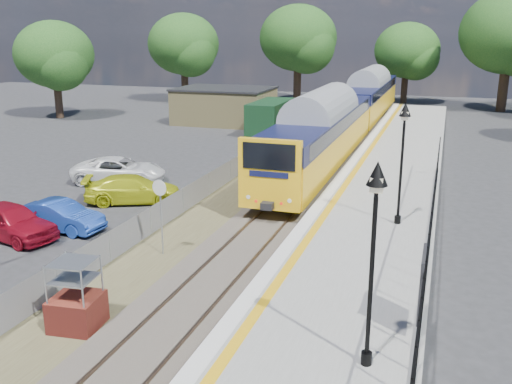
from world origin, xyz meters
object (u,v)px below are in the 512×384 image
at_px(speed_sign, 160,204).
at_px(car_white, 119,170).
at_px(car_red, 11,221).
at_px(car_blue, 60,216).
at_px(brick_plinth, 76,296).
at_px(car_yellow, 133,189).
at_px(train, 351,110).
at_px(victorian_lamp_south, 375,218).
at_px(victorian_lamp_north, 404,135).

distance_m(speed_sign, car_white, 11.29).
bearing_deg(car_red, car_blue, -28.57).
xyz_separation_m(brick_plinth, car_yellow, (-4.73, 11.16, -0.32)).
xyz_separation_m(brick_plinth, speed_sign, (-0.26, 5.54, 1.00)).
bearing_deg(train, car_white, -121.53).
relative_size(speed_sign, car_white, 0.59).
relative_size(victorian_lamp_south, car_red, 1.08).
bearing_deg(speed_sign, car_red, -168.82).
distance_m(victorian_lamp_north, speed_sign, 9.20).
distance_m(speed_sign, car_red, 6.67).
bearing_deg(brick_plinth, car_red, 142.25).
height_order(victorian_lamp_north, car_blue, victorian_lamp_north).
bearing_deg(car_red, train, -7.48).
bearing_deg(car_white, train, -46.92).
relative_size(brick_plinth, speed_sign, 0.71).
bearing_deg(victorian_lamp_south, car_yellow, 137.09).
height_order(brick_plinth, car_blue, brick_plinth).
bearing_deg(train, victorian_lamp_north, -75.81).
relative_size(car_blue, car_white, 0.77).
bearing_deg(brick_plinth, train, 85.28).
height_order(train, speed_sign, train).
height_order(brick_plinth, car_yellow, brick_plinth).
distance_m(brick_plinth, car_red, 8.61).
bearing_deg(train, car_blue, -108.84).
distance_m(car_red, car_white, 8.97).
height_order(car_red, car_yellow, car_red).
xyz_separation_m(victorian_lamp_south, brick_plinth, (-8.00, 0.67, -3.32)).
xyz_separation_m(victorian_lamp_south, train, (-5.50, 30.97, -1.96)).
distance_m(train, car_yellow, 20.52).
bearing_deg(car_blue, victorian_lamp_south, -114.69).
relative_size(victorian_lamp_south, train, 0.11).
relative_size(brick_plinth, car_white, 0.41).
height_order(car_red, car_white, car_red).
xyz_separation_m(train, brick_plinth, (-2.50, -30.30, -1.36)).
distance_m(victorian_lamp_south, victorian_lamp_north, 10.00).
distance_m(victorian_lamp_south, brick_plinth, 8.69).
relative_size(train, car_white, 8.24).
height_order(victorian_lamp_south, train, victorian_lamp_south).
bearing_deg(victorian_lamp_south, victorian_lamp_north, 91.15).
height_order(victorian_lamp_north, car_yellow, victorian_lamp_north).
distance_m(victorian_lamp_north, car_yellow, 13.17).
height_order(brick_plinth, car_white, brick_plinth).
bearing_deg(speed_sign, victorian_lamp_south, -28.10).
distance_m(train, car_white, 18.94).
height_order(train, car_white, train).
distance_m(car_yellow, car_white, 4.04).
height_order(train, car_blue, train).
bearing_deg(brick_plinth, car_yellow, 112.95).
bearing_deg(car_white, car_red, 168.21).
height_order(train, brick_plinth, train).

